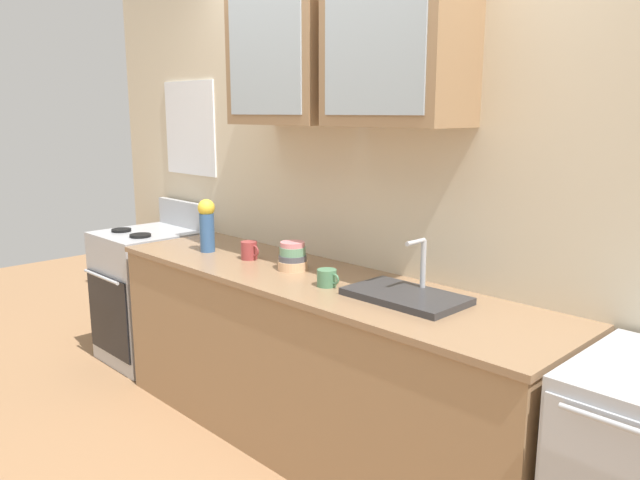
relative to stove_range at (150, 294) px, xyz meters
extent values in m
plane|color=#936B47|center=(1.61, 0.00, -0.45)|extent=(10.00, 10.00, 0.00)
cube|color=beige|center=(1.61, 0.37, 0.96)|extent=(4.73, 0.10, 2.81)
cube|color=#93704C|center=(1.26, 0.16, 1.49)|extent=(0.63, 0.33, 0.68)
cube|color=#9EADB7|center=(1.26, -0.01, 1.49)|extent=(0.54, 0.01, 0.58)
cube|color=#93704C|center=(1.96, 0.16, 1.49)|extent=(0.63, 0.33, 0.68)
cube|color=#9EADB7|center=(1.96, -0.01, 1.49)|extent=(0.54, 0.01, 0.58)
cube|color=white|center=(0.08, 0.32, 1.11)|extent=(0.57, 0.01, 0.62)
cube|color=#93704C|center=(1.61, 0.00, -0.02)|extent=(2.54, 0.63, 0.85)
cube|color=#8C6B4C|center=(1.61, 0.00, 0.42)|extent=(2.56, 0.65, 0.03)
cube|color=#ADAFB5|center=(0.00, 0.00, -0.01)|extent=(0.57, 0.60, 0.88)
cube|color=black|center=(0.00, -0.30, -0.08)|extent=(0.52, 0.01, 0.53)
cylinder|color=#ADAFB5|center=(0.00, -0.33, 0.19)|extent=(0.45, 0.02, 0.02)
cube|color=#ADAFB5|center=(0.00, 0.28, 0.52)|extent=(0.54, 0.04, 0.18)
cylinder|color=black|center=(-0.13, -0.11, 0.44)|extent=(0.13, 0.13, 0.02)
cylinder|color=black|center=(0.13, -0.11, 0.44)|extent=(0.13, 0.13, 0.02)
cube|color=#2D2D30|center=(2.15, 0.02, 0.45)|extent=(0.51, 0.30, 0.03)
cylinder|color=#ADAFB5|center=(2.15, 0.14, 0.57)|extent=(0.02, 0.02, 0.21)
cylinder|color=#ADAFB5|center=(2.15, 0.08, 0.67)|extent=(0.02, 0.12, 0.02)
cylinder|color=#E0AD7F|center=(1.43, 0.02, 0.46)|extent=(0.15, 0.15, 0.05)
cylinder|color=#4C4C54|center=(1.43, 0.02, 0.49)|extent=(0.14, 0.14, 0.04)
cylinder|color=#669972|center=(1.43, 0.02, 0.53)|extent=(0.13, 0.13, 0.05)
cylinder|color=#D87F84|center=(1.43, 0.02, 0.56)|extent=(0.12, 0.12, 0.04)
cylinder|color=#33598C|center=(0.78, -0.05, 0.54)|extent=(0.08, 0.08, 0.22)
sphere|color=yellow|center=(0.78, -0.05, 0.69)|extent=(0.10, 0.10, 0.10)
cylinder|color=#4C7F59|center=(1.77, -0.07, 0.47)|extent=(0.09, 0.09, 0.08)
torus|color=#4C7F59|center=(1.82, -0.07, 0.48)|extent=(0.05, 0.01, 0.05)
cylinder|color=#993838|center=(1.10, 0.01, 0.48)|extent=(0.09, 0.09, 0.10)
torus|color=#993838|center=(1.15, 0.01, 0.49)|extent=(0.06, 0.01, 0.06)
cylinder|color=#ADAFB5|center=(3.20, -0.33, 0.37)|extent=(0.43, 0.02, 0.02)
camera|label=1|loc=(3.69, -2.00, 1.21)|focal=34.72mm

